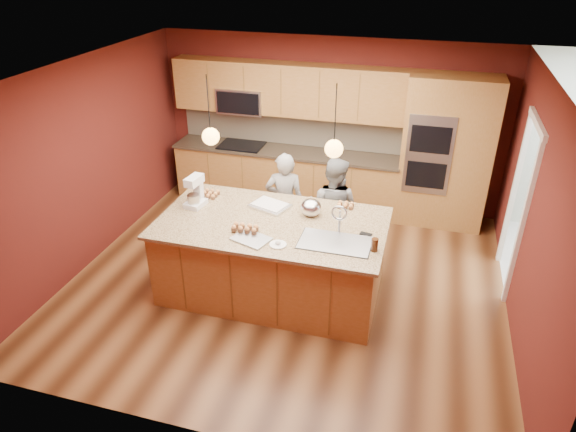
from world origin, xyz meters
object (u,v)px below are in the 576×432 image
(island, at_px, (274,256))
(mixing_bowl, at_px, (311,208))
(person_left, at_px, (285,203))
(stand_mixer, at_px, (195,193))
(person_right, at_px, (333,209))

(island, distance_m, mixing_bowl, 0.77)
(person_left, bearing_deg, stand_mixer, 30.65)
(island, bearing_deg, person_left, 98.35)
(person_left, relative_size, mixing_bowl, 5.70)
(stand_mixer, bearing_deg, island, 0.08)
(person_right, xyz_separation_m, mixing_bowl, (-0.14, -0.73, 0.37))
(person_right, bearing_deg, mixing_bowl, 90.98)
(stand_mixer, relative_size, mixing_bowl, 1.53)
(island, height_order, stand_mixer, stand_mixer)
(person_left, xyz_separation_m, stand_mixer, (-0.91, -0.87, 0.44))
(mixing_bowl, bearing_deg, island, -143.99)
(person_left, xyz_separation_m, person_right, (0.69, 0.00, 0.00))
(island, bearing_deg, person_right, 62.04)
(island, xyz_separation_m, mixing_bowl, (0.40, 0.29, 0.59))
(person_left, relative_size, person_right, 1.00)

